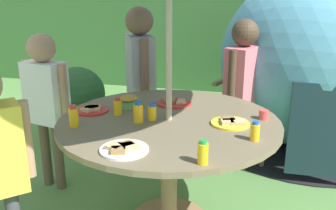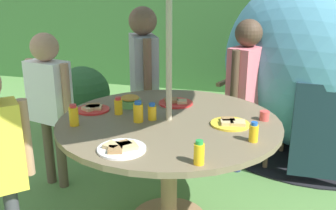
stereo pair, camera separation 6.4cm
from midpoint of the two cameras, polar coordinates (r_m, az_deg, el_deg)
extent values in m
cube|color=#33602D|center=(5.67, 10.34, 12.59)|extent=(9.00, 0.70, 2.01)
cylinder|color=#93704C|center=(2.46, 0.89, -10.47)|extent=(0.10, 0.10, 0.69)
cylinder|color=#75664C|center=(2.31, 0.94, -2.58)|extent=(1.34, 1.34, 0.03)
cylinder|color=#B7AD8C|center=(2.20, 0.99, 6.54)|extent=(0.04, 0.04, 2.15)
cylinder|color=brown|center=(3.47, 7.84, -4.15)|extent=(0.04, 0.04, 0.43)
cylinder|color=brown|center=(3.30, 15.09, -5.81)|extent=(0.04, 0.04, 0.43)
cylinder|color=brown|center=(3.81, 10.66, -2.24)|extent=(0.04, 0.04, 0.43)
cylinder|color=brown|center=(3.66, 17.32, -3.64)|extent=(0.04, 0.04, 0.43)
cube|color=brown|center=(3.48, 12.97, -0.34)|extent=(0.63, 0.59, 0.04)
cube|color=brown|center=(3.58, 14.55, 4.98)|extent=(0.49, 0.20, 0.55)
cube|color=brown|center=(3.50, 9.69, 3.73)|extent=(0.18, 0.43, 0.03)
cube|color=brown|center=(3.34, 16.94, 2.48)|extent=(0.18, 0.43, 0.03)
ellipsoid|color=teal|center=(3.83, 22.01, 6.24)|extent=(1.74, 1.89, 1.64)
cylinder|color=black|center=(4.06, 20.68, -5.04)|extent=(1.94, 1.94, 0.01)
cube|color=#1A313A|center=(3.05, 23.06, -3.90)|extent=(0.48, 0.04, 0.74)
cylinder|color=brown|center=(3.99, -11.87, -3.01)|extent=(0.33, 0.33, 0.22)
sphere|color=#234C28|center=(3.88, -12.19, 1.69)|extent=(0.54, 0.54, 0.54)
cylinder|color=navy|center=(3.30, 12.12, -4.36)|extent=(0.08, 0.08, 0.56)
cylinder|color=navy|center=(3.19, 11.00, -5.11)|extent=(0.08, 0.08, 0.56)
cube|color=#EA727F|center=(3.09, 12.17, 4.17)|extent=(0.29, 0.37, 0.47)
cylinder|color=#4C3828|center=(3.24, 13.65, 5.15)|extent=(0.06, 0.06, 0.43)
cylinder|color=#4C3828|center=(2.92, 10.59, 3.97)|extent=(0.06, 0.06, 0.43)
sphere|color=#4C3828|center=(3.02, 12.60, 10.48)|extent=(0.21, 0.21, 0.21)
cylinder|color=#3F3F47|center=(3.37, -3.13, -3.12)|extent=(0.08, 0.08, 0.60)
cylinder|color=#3F3F47|center=(3.24, -2.70, -4.03)|extent=(0.08, 0.08, 0.60)
cube|color=#99999E|center=(3.15, -3.08, 5.82)|extent=(0.33, 0.39, 0.51)
cylinder|color=brown|center=(3.33, -3.66, 6.93)|extent=(0.06, 0.06, 0.46)
cylinder|color=brown|center=(2.95, -2.45, 5.54)|extent=(0.06, 0.06, 0.46)
sphere|color=brown|center=(3.09, -3.19, 12.47)|extent=(0.23, 0.23, 0.23)
cylinder|color=brown|center=(3.09, -16.82, -6.63)|extent=(0.07, 0.07, 0.53)
cylinder|color=brown|center=(3.01, -15.09, -7.20)|extent=(0.07, 0.07, 0.53)
cube|color=white|center=(2.89, -16.79, 1.94)|extent=(0.34, 0.24, 0.45)
cylinder|color=tan|center=(3.00, -19.13, 2.78)|extent=(0.06, 0.06, 0.40)
cylinder|color=tan|center=(2.76, -14.33, 1.92)|extent=(0.06, 0.06, 0.40)
sphere|color=tan|center=(2.82, -17.39, 8.28)|extent=(0.20, 0.20, 0.20)
cylinder|color=tan|center=(2.02, -19.70, -4.65)|extent=(0.06, 0.06, 0.40)
cylinder|color=#66B259|center=(2.55, -4.97, 0.30)|extent=(0.15, 0.15, 0.05)
ellipsoid|color=gold|center=(2.53, -4.99, 1.08)|extent=(0.12, 0.12, 0.04)
cylinder|color=yellow|center=(2.25, 10.09, -2.81)|extent=(0.23, 0.23, 0.01)
cube|color=tan|center=(2.23, 11.21, -2.60)|extent=(0.10, 0.10, 0.02)
cube|color=#9E7547|center=(2.26, 9.78, -2.22)|extent=(0.09, 0.09, 0.02)
cube|color=tan|center=(2.22, 9.64, -2.62)|extent=(0.09, 0.09, 0.02)
cylinder|color=red|center=(2.59, 1.88, 0.31)|extent=(0.23, 0.23, 0.01)
cube|color=tan|center=(2.57, 2.82, 0.52)|extent=(0.08, 0.08, 0.02)
cube|color=#9E7547|center=(2.60, 1.22, 0.71)|extent=(0.12, 0.12, 0.02)
cylinder|color=white|center=(1.90, -5.98, -6.57)|extent=(0.24, 0.24, 0.01)
cube|color=tan|center=(1.89, -5.06, -6.14)|extent=(0.12, 0.12, 0.02)
cube|color=#9E7547|center=(1.92, -5.67, -5.88)|extent=(0.09, 0.09, 0.02)
cube|color=tan|center=(1.91, -7.37, -6.07)|extent=(0.09, 0.09, 0.02)
cube|color=#9E7547|center=(1.86, -6.90, -6.65)|extent=(0.09, 0.09, 0.02)
cylinder|color=red|center=(2.50, -10.45, -0.70)|extent=(0.21, 0.21, 0.01)
cube|color=tan|center=(2.49, -10.00, -0.35)|extent=(0.09, 0.09, 0.02)
cube|color=#9E7547|center=(2.51, -10.43, -0.19)|extent=(0.11, 0.11, 0.02)
cube|color=tan|center=(2.48, -10.95, -0.48)|extent=(0.10, 0.10, 0.02)
cylinder|color=yellow|center=(2.25, -13.13, -1.68)|extent=(0.05, 0.05, 0.11)
cylinder|color=red|center=(2.23, -13.24, -0.13)|extent=(0.04, 0.04, 0.02)
cylinder|color=yellow|center=(2.29, -1.58, -1.18)|extent=(0.05, 0.05, 0.09)
cylinder|color=blue|center=(2.27, -1.60, 0.07)|extent=(0.04, 0.04, 0.02)
cylinder|color=yellow|center=(1.75, 5.74, -7.33)|extent=(0.05, 0.05, 0.10)
cylinder|color=green|center=(1.72, 5.80, -5.57)|extent=(0.03, 0.03, 0.02)
cylinder|color=yellow|center=(2.03, 13.59, -4.15)|extent=(0.05, 0.05, 0.09)
cylinder|color=blue|center=(2.01, 13.70, -2.73)|extent=(0.03, 0.03, 0.02)
cylinder|color=yellow|center=(2.25, -3.67, -1.20)|extent=(0.06, 0.06, 0.11)
cylinder|color=blue|center=(2.23, -3.70, 0.35)|extent=(0.04, 0.04, 0.02)
cylinder|color=yellow|center=(2.40, -6.68, -0.29)|extent=(0.05, 0.05, 0.09)
cylinder|color=red|center=(2.38, -6.72, 0.98)|extent=(0.04, 0.04, 0.02)
cylinder|color=#E04C47|center=(2.36, 14.99, -1.55)|extent=(0.06, 0.06, 0.06)
camera|label=1|loc=(0.03, -89.19, 0.26)|focal=40.72mm
camera|label=2|loc=(0.03, 90.81, -0.26)|focal=40.72mm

